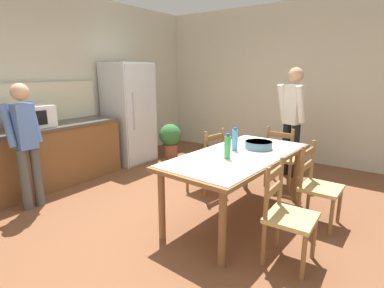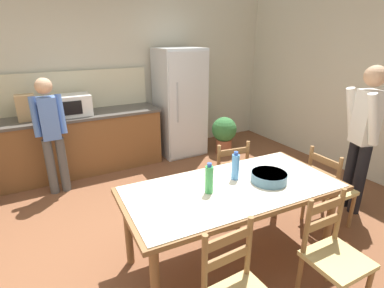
{
  "view_description": "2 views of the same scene",
  "coord_description": "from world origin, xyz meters",
  "px_view_note": "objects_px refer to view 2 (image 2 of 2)",
  "views": [
    {
      "loc": [
        -2.5,
        -1.99,
        1.68
      ],
      "look_at": [
        -0.03,
        -0.2,
        0.93
      ],
      "focal_mm": 28.0,
      "sensor_mm": 36.0,
      "label": 1
    },
    {
      "loc": [
        -1.04,
        -2.39,
        2.04
      ],
      "look_at": [
        0.38,
        0.17,
        0.96
      ],
      "focal_mm": 28.0,
      "sensor_mm": 36.0,
      "label": 2
    }
  ],
  "objects_px": {
    "paper_bag": "(26,108)",
    "person_by_table": "(363,134)",
    "bottle_off_centre": "(235,166)",
    "serving_bowl": "(269,177)",
    "chair_head_end": "(328,189)",
    "chair_side_near_right": "(333,255)",
    "chair_side_far_right": "(227,177)",
    "potted_plant": "(224,133)",
    "refrigerator": "(180,103)",
    "bottle_near_centre": "(209,179)",
    "person_at_counter": "(51,131)",
    "microwave": "(72,105)",
    "dining_table": "(232,194)"
  },
  "relations": [
    {
      "from": "serving_bowl",
      "to": "chair_head_end",
      "type": "height_order",
      "value": "chair_head_end"
    },
    {
      "from": "chair_head_end",
      "to": "chair_side_far_right",
      "type": "bearing_deg",
      "value": 46.5
    },
    {
      "from": "dining_table",
      "to": "person_by_table",
      "type": "relative_size",
      "value": 1.14
    },
    {
      "from": "bottle_near_centre",
      "to": "serving_bowl",
      "type": "xyz_separation_m",
      "value": [
        0.58,
        -0.1,
        -0.07
      ]
    },
    {
      "from": "dining_table",
      "to": "person_at_counter",
      "type": "relative_size",
      "value": 1.28
    },
    {
      "from": "paper_bag",
      "to": "bottle_near_centre",
      "type": "bearing_deg",
      "value": -65.29
    },
    {
      "from": "bottle_near_centre",
      "to": "person_by_table",
      "type": "bearing_deg",
      "value": -0.18
    },
    {
      "from": "chair_side_near_right",
      "to": "chair_head_end",
      "type": "xyz_separation_m",
      "value": [
        0.86,
        0.71,
        0.0
      ]
    },
    {
      "from": "serving_bowl",
      "to": "person_by_table",
      "type": "height_order",
      "value": "person_by_table"
    },
    {
      "from": "chair_side_far_right",
      "to": "paper_bag",
      "type": "bearing_deg",
      "value": -37.44
    },
    {
      "from": "microwave",
      "to": "paper_bag",
      "type": "height_order",
      "value": "paper_bag"
    },
    {
      "from": "bottle_near_centre",
      "to": "serving_bowl",
      "type": "distance_m",
      "value": 0.59
    },
    {
      "from": "microwave",
      "to": "chair_side_near_right",
      "type": "distance_m",
      "value": 3.79
    },
    {
      "from": "dining_table",
      "to": "chair_side_far_right",
      "type": "bearing_deg",
      "value": 57.36
    },
    {
      "from": "person_at_counter",
      "to": "serving_bowl",
      "type": "bearing_deg",
      "value": -145.25
    },
    {
      "from": "bottle_off_centre",
      "to": "chair_side_near_right",
      "type": "xyz_separation_m",
      "value": [
        0.3,
        -0.89,
        -0.46
      ]
    },
    {
      "from": "bottle_off_centre",
      "to": "bottle_near_centre",
      "type": "bearing_deg",
      "value": -163.98
    },
    {
      "from": "paper_bag",
      "to": "person_by_table",
      "type": "bearing_deg",
      "value": -39.45
    },
    {
      "from": "refrigerator",
      "to": "microwave",
      "type": "relative_size",
      "value": 3.66
    },
    {
      "from": "paper_bag",
      "to": "chair_side_near_right",
      "type": "distance_m",
      "value": 4.03
    },
    {
      "from": "bottle_off_centre",
      "to": "serving_bowl",
      "type": "distance_m",
      "value": 0.31
    },
    {
      "from": "serving_bowl",
      "to": "potted_plant",
      "type": "distance_m",
      "value": 2.68
    },
    {
      "from": "microwave",
      "to": "chair_head_end",
      "type": "relative_size",
      "value": 0.55
    },
    {
      "from": "chair_side_far_right",
      "to": "refrigerator",
      "type": "bearing_deg",
      "value": -93.05
    },
    {
      "from": "dining_table",
      "to": "chair_side_near_right",
      "type": "relative_size",
      "value": 2.18
    },
    {
      "from": "dining_table",
      "to": "bottle_off_centre",
      "type": "distance_m",
      "value": 0.25
    },
    {
      "from": "refrigerator",
      "to": "dining_table",
      "type": "distance_m",
      "value": 2.85
    },
    {
      "from": "bottle_near_centre",
      "to": "potted_plant",
      "type": "height_order",
      "value": "bottle_near_centre"
    },
    {
      "from": "bottle_near_centre",
      "to": "person_at_counter",
      "type": "height_order",
      "value": "person_at_counter"
    },
    {
      "from": "chair_head_end",
      "to": "chair_side_far_right",
      "type": "distance_m",
      "value": 1.12
    },
    {
      "from": "paper_bag",
      "to": "potted_plant",
      "type": "bearing_deg",
      "value": -8.34
    },
    {
      "from": "paper_bag",
      "to": "person_at_counter",
      "type": "distance_m",
      "value": 0.61
    },
    {
      "from": "microwave",
      "to": "potted_plant",
      "type": "height_order",
      "value": "microwave"
    },
    {
      "from": "person_by_table",
      "to": "potted_plant",
      "type": "bearing_deg",
      "value": -63.45
    },
    {
      "from": "dining_table",
      "to": "person_by_table",
      "type": "distance_m",
      "value": 1.83
    },
    {
      "from": "microwave",
      "to": "chair_side_near_right",
      "type": "bearing_deg",
      "value": -69.77
    },
    {
      "from": "person_at_counter",
      "to": "potted_plant",
      "type": "xyz_separation_m",
      "value": [
        2.77,
        0.07,
        -0.48
      ]
    },
    {
      "from": "microwave",
      "to": "chair_head_end",
      "type": "bearing_deg",
      "value": -52.35
    },
    {
      "from": "chair_side_near_right",
      "to": "person_by_table",
      "type": "height_order",
      "value": "person_by_table"
    },
    {
      "from": "chair_side_far_right",
      "to": "potted_plant",
      "type": "relative_size",
      "value": 1.36
    },
    {
      "from": "person_by_table",
      "to": "dining_table",
      "type": "bearing_deg",
      "value": 19.21
    },
    {
      "from": "microwave",
      "to": "chair_side_near_right",
      "type": "xyz_separation_m",
      "value": [
        1.29,
        -3.5,
        -0.62
      ]
    },
    {
      "from": "bottle_near_centre",
      "to": "refrigerator",
      "type": "bearing_deg",
      "value": 67.86
    },
    {
      "from": "chair_side_near_right",
      "to": "chair_side_far_right",
      "type": "bearing_deg",
      "value": 88.84
    },
    {
      "from": "bottle_near_centre",
      "to": "chair_side_far_right",
      "type": "relative_size",
      "value": 0.3
    },
    {
      "from": "dining_table",
      "to": "chair_side_far_right",
      "type": "xyz_separation_m",
      "value": [
        0.47,
        0.73,
        -0.26
      ]
    },
    {
      "from": "person_at_counter",
      "to": "microwave",
      "type": "bearing_deg",
      "value": -35.0
    },
    {
      "from": "bottle_near_centre",
      "to": "bottle_off_centre",
      "type": "relative_size",
      "value": 1.0
    },
    {
      "from": "bottle_near_centre",
      "to": "person_at_counter",
      "type": "xyz_separation_m",
      "value": [
        -1.01,
        2.2,
        -0.04
      ]
    },
    {
      "from": "bottle_off_centre",
      "to": "chair_side_far_right",
      "type": "height_order",
      "value": "bottle_off_centre"
    }
  ]
}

